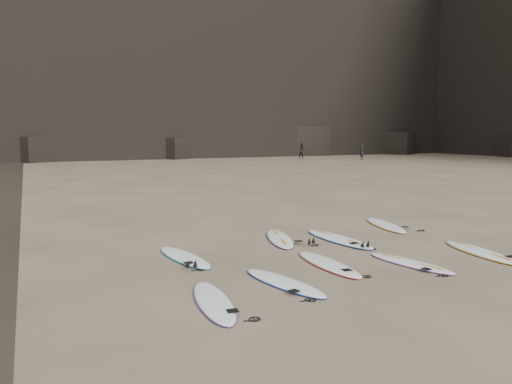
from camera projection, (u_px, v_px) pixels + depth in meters
ground at (368, 267)px, 10.99m from camera, size 240.00×240.00×0.00m
surfboard_0 at (214, 301)px, 8.66m from camera, size 0.89×2.39×0.08m
surfboard_1 at (284, 282)px, 9.76m from camera, size 1.02×2.39×0.08m
surfboard_2 at (328, 264)px, 11.11m from camera, size 0.65×2.46×0.09m
surfboard_3 at (410, 263)px, 11.20m from camera, size 0.95×2.29×0.08m
surfboard_4 at (481, 252)px, 12.19m from camera, size 1.04×2.65×0.09m
surfboard_5 at (184, 257)px, 11.73m from camera, size 0.94×2.49×0.09m
surfboard_6 at (280, 238)px, 13.75m from camera, size 1.34×2.58×0.09m
surfboard_7 at (338, 239)px, 13.69m from camera, size 0.81×2.82×0.10m
surfboard_8 at (385, 225)px, 15.73m from camera, size 1.26×2.65×0.09m
person_a at (362, 152)px, 52.56m from camera, size 0.45×0.64×1.65m
person_b at (302, 151)px, 55.14m from camera, size 0.97×0.86×1.66m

